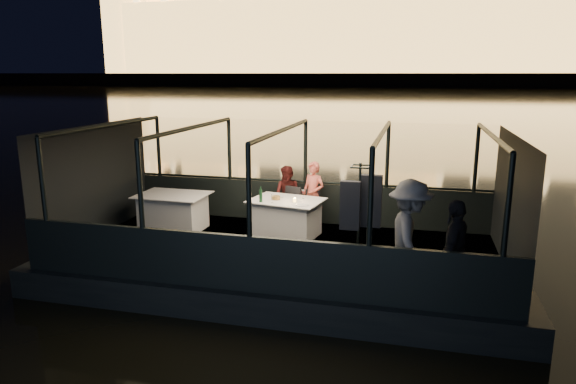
% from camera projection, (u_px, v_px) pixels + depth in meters
% --- Properties ---
extents(river_water, '(500.00, 500.00, 0.00)m').
position_uv_depth(river_water, '(404.00, 97.00, 85.59)').
color(river_water, black).
rests_on(river_water, ground).
extents(boat_hull, '(8.60, 4.40, 1.00)m').
position_uv_depth(boat_hull, '(283.00, 274.00, 9.98)').
color(boat_hull, black).
rests_on(boat_hull, river_water).
extents(boat_deck, '(8.00, 4.00, 0.04)m').
position_uv_depth(boat_deck, '(283.00, 251.00, 9.87)').
color(boat_deck, black).
rests_on(boat_deck, boat_hull).
extents(gunwale_port, '(8.00, 0.08, 0.90)m').
position_uv_depth(gunwale_port, '(305.00, 202.00, 11.66)').
color(gunwale_port, black).
rests_on(gunwale_port, boat_deck).
extents(gunwale_starboard, '(8.00, 0.08, 0.90)m').
position_uv_depth(gunwale_starboard, '(250.00, 264.00, 7.88)').
color(gunwale_starboard, black).
rests_on(gunwale_starboard, boat_deck).
extents(cabin_glass_port, '(8.00, 0.02, 1.40)m').
position_uv_depth(cabin_glass_port, '(305.00, 152.00, 11.40)').
color(cabin_glass_port, '#99B2B2').
rests_on(cabin_glass_port, gunwale_port).
extents(cabin_glass_starboard, '(8.00, 0.02, 1.40)m').
position_uv_depth(cabin_glass_starboard, '(249.00, 191.00, 7.62)').
color(cabin_glass_starboard, '#99B2B2').
rests_on(cabin_glass_starboard, gunwale_starboard).
extents(cabin_roof_glass, '(8.00, 4.00, 0.02)m').
position_uv_depth(cabin_roof_glass, '(283.00, 130.00, 9.35)').
color(cabin_roof_glass, '#99B2B2').
rests_on(cabin_roof_glass, boat_deck).
extents(end_wall_fore, '(0.02, 4.00, 2.30)m').
position_uv_depth(end_wall_fore, '(95.00, 181.00, 10.56)').
color(end_wall_fore, black).
rests_on(end_wall_fore, boat_deck).
extents(end_wall_aft, '(0.02, 4.00, 2.30)m').
position_uv_depth(end_wall_aft, '(512.00, 204.00, 8.66)').
color(end_wall_aft, black).
rests_on(end_wall_aft, boat_deck).
extents(canopy_ribs, '(8.00, 4.00, 2.30)m').
position_uv_depth(canopy_ribs, '(283.00, 191.00, 9.61)').
color(canopy_ribs, black).
rests_on(canopy_ribs, boat_deck).
extents(embankment, '(400.00, 140.00, 6.00)m').
position_uv_depth(embankment, '(413.00, 81.00, 208.23)').
color(embankment, '#423D33').
rests_on(embankment, ground).
extents(dining_table_central, '(1.61, 1.29, 0.77)m').
position_uv_depth(dining_table_central, '(287.00, 217.00, 10.67)').
color(dining_table_central, white).
rests_on(dining_table_central, boat_deck).
extents(dining_table_aft, '(1.50, 1.10, 0.79)m').
position_uv_depth(dining_table_aft, '(173.00, 212.00, 11.08)').
color(dining_table_aft, silver).
rests_on(dining_table_aft, boat_deck).
extents(chair_port_left, '(0.55, 0.55, 0.90)m').
position_uv_depth(chair_port_left, '(291.00, 209.00, 11.08)').
color(chair_port_left, black).
rests_on(chair_port_left, boat_deck).
extents(chair_port_right, '(0.48, 0.48, 0.83)m').
position_uv_depth(chair_port_right, '(310.00, 209.00, 11.09)').
color(chair_port_right, black).
rests_on(chair_port_right, boat_deck).
extents(coat_stand, '(0.68, 0.62, 1.98)m').
position_uv_depth(coat_stand, '(358.00, 230.00, 8.06)').
color(coat_stand, black).
rests_on(coat_stand, boat_deck).
extents(person_woman_coral, '(0.62, 0.52, 1.46)m').
position_uv_depth(person_woman_coral, '(313.00, 194.00, 11.17)').
color(person_woman_coral, '#D55E4D').
rests_on(person_woman_coral, boat_deck).
extents(person_man_maroon, '(0.71, 0.59, 1.34)m').
position_uv_depth(person_man_maroon, '(288.00, 192.00, 11.30)').
color(person_man_maroon, '#3D1211').
rests_on(person_man_maroon, boat_deck).
extents(passenger_stripe, '(0.86, 1.26, 1.79)m').
position_uv_depth(passenger_stripe, '(409.00, 240.00, 7.73)').
color(passenger_stripe, silver).
rests_on(passenger_stripe, boat_deck).
extents(passenger_dark, '(0.65, 0.99, 1.56)m').
position_uv_depth(passenger_dark, '(455.00, 246.00, 7.47)').
color(passenger_dark, black).
rests_on(passenger_dark, boat_deck).
extents(wine_bottle, '(0.08, 0.08, 0.32)m').
position_uv_depth(wine_bottle, '(261.00, 195.00, 10.37)').
color(wine_bottle, '#14371D').
rests_on(wine_bottle, dining_table_central).
extents(bread_basket, '(0.21, 0.21, 0.07)m').
position_uv_depth(bread_basket, '(276.00, 198.00, 10.60)').
color(bread_basket, brown).
rests_on(bread_basket, dining_table_central).
extents(amber_candle, '(0.07, 0.07, 0.08)m').
position_uv_depth(amber_candle, '(295.00, 200.00, 10.40)').
color(amber_candle, gold).
rests_on(amber_candle, dining_table_central).
extents(plate_near, '(0.28, 0.28, 0.02)m').
position_uv_depth(plate_near, '(302.00, 205.00, 10.14)').
color(plate_near, silver).
rests_on(plate_near, dining_table_central).
extents(plate_far, '(0.32, 0.32, 0.02)m').
position_uv_depth(plate_far, '(277.00, 197.00, 10.77)').
color(plate_far, silver).
rests_on(plate_far, dining_table_central).
extents(wine_glass_white, '(0.06, 0.06, 0.18)m').
position_uv_depth(wine_glass_white, '(272.00, 198.00, 10.31)').
color(wine_glass_white, white).
rests_on(wine_glass_white, dining_table_central).
extents(wine_glass_red, '(0.08, 0.08, 0.19)m').
position_uv_depth(wine_glass_red, '(303.00, 194.00, 10.64)').
color(wine_glass_red, white).
rests_on(wine_glass_red, dining_table_central).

